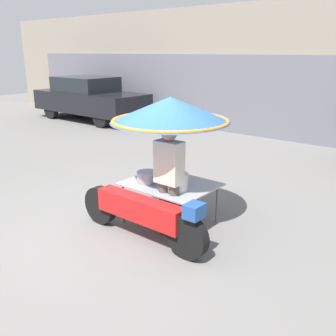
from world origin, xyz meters
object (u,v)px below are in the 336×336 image
at_px(parked_car, 89,98).
at_px(vendor_person, 169,176).
at_px(potted_plant, 75,101).
at_px(vendor_motorcycle_cart, 167,132).

bearing_deg(parked_car, vendor_person, -33.37).
xyz_separation_m(parked_car, potted_plant, (-1.89, 0.78, -0.33)).
xyz_separation_m(vendor_person, parked_car, (-8.17, 5.38, -0.06)).
relative_size(vendor_motorcycle_cart, potted_plant, 2.51).
bearing_deg(potted_plant, vendor_motorcycle_cart, -31.09).
distance_m(vendor_person, potted_plant, 11.80).
relative_size(vendor_motorcycle_cart, vendor_person, 1.39).
bearing_deg(parked_car, vendor_motorcycle_cart, -32.97).
bearing_deg(vendor_motorcycle_cart, potted_plant, 148.91).
height_order(vendor_person, potted_plant, vendor_person).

